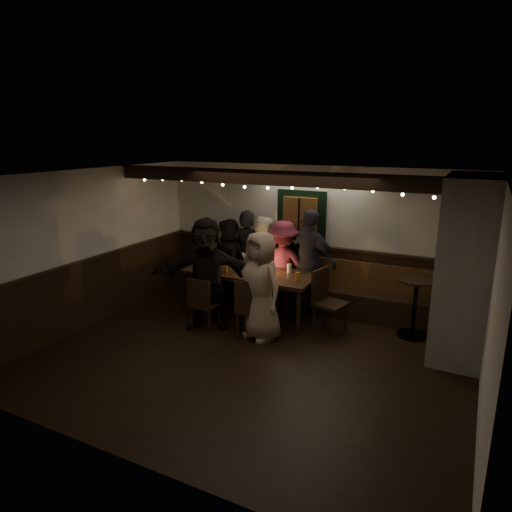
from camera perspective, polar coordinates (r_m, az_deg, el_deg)
The scene contains 13 objects.
room at distance 7.29m, azimuth 11.96°, elevation -1.74°, with size 6.02×5.01×2.62m.
dining_table at distance 7.97m, azimuth -0.66°, elevation -2.41°, with size 2.30×0.98×1.00m.
chair_near_left at distance 7.51m, azimuth -6.75°, elevation -5.61°, with size 0.42×0.42×0.90m.
chair_near_right at distance 7.18m, azimuth -0.89°, elevation -6.13°, with size 0.58×0.58×0.97m.
chair_end at distance 7.52m, azimuth 8.69°, elevation -5.03°, with size 0.56×0.56×1.03m.
high_top at distance 7.63m, azimuth 19.29°, elevation -5.23°, with size 0.60×0.60×0.96m.
person_a at distance 8.93m, azimuth -3.39°, elevation -0.33°, with size 0.76×0.50×1.57m, color black.
person_b at distance 8.81m, azimuth -1.13°, elevation 0.12°, with size 0.64×0.42×1.75m, color black.
person_c at distance 8.59m, azimuth 0.69°, elevation -0.53°, with size 0.81×0.63×1.68m, color silver.
person_d at distance 8.36m, azimuth 3.40°, elevation -1.14°, with size 1.06×0.61×1.64m, color maroon.
person_e at distance 8.21m, azimuth 6.76°, elevation -0.67°, with size 1.10×0.46×1.87m, color #27252F.
person_f at distance 7.51m, azimuth -6.16°, elevation -2.19°, with size 1.72×0.55×1.85m, color black.
person_g at distance 7.06m, azimuth 0.61°, elevation -3.77°, with size 0.84×0.55×1.73m, color tan.
Camera 1 is at (2.79, -5.36, 3.11)m, focal length 32.00 mm.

